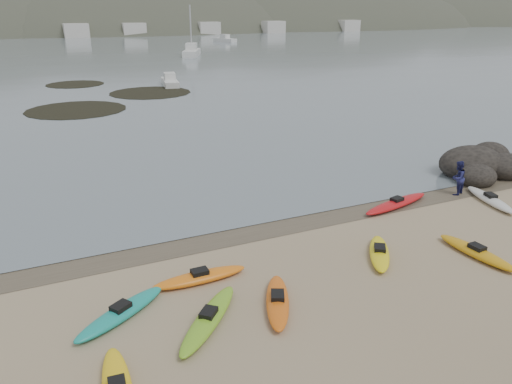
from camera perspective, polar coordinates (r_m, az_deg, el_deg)
ground at (r=21.04m, az=0.00°, el=-3.83°), size 600.00×600.00×0.00m
wet_sand at (r=20.79m, az=0.35°, el=-4.13°), size 60.00×60.00×0.00m
water at (r=317.59m, az=-24.82°, el=17.09°), size 1200.00×1200.00×0.00m
kayaks at (r=17.77m, az=7.67°, el=-8.26°), size 19.90×9.28×0.34m
person_east at (r=26.09m, az=22.07°, el=1.50°), size 1.00×0.89×1.70m
rock_cluster at (r=30.12m, az=24.40°, el=2.38°), size 5.41×4.00×1.89m
kelp_mats at (r=54.09m, az=-16.85°, el=10.40°), size 16.90×23.97×0.04m
moored_boats at (r=94.37m, az=-21.28°, el=14.20°), size 77.69×75.81×1.38m
far_hills at (r=218.00m, az=-12.73°, el=13.47°), size 550.00×135.00×80.00m
far_town at (r=163.12m, az=-21.07°, el=16.80°), size 199.00×5.00×4.00m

